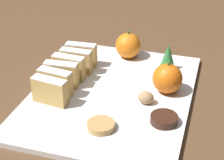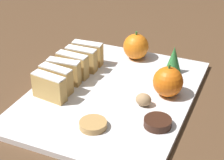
{
  "view_description": "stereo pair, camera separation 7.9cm",
  "coord_description": "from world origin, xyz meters",
  "px_view_note": "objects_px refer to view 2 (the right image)",
  "views": [
    {
      "loc": [
        0.2,
        -0.66,
        0.44
      ],
      "look_at": [
        0.0,
        0.0,
        0.04
      ],
      "focal_mm": 60.0,
      "sensor_mm": 36.0,
      "label": 1
    },
    {
      "loc": [
        0.27,
        -0.63,
        0.44
      ],
      "look_at": [
        0.0,
        0.0,
        0.04
      ],
      "focal_mm": 60.0,
      "sensor_mm": 36.0,
      "label": 2
    }
  ],
  "objects_px": {
    "orange_near": "(168,82)",
    "chocolate_cookie": "(158,123)",
    "orange_far": "(136,46)",
    "walnut": "(143,100)"
  },
  "relations": [
    {
      "from": "orange_far",
      "to": "walnut",
      "type": "bearing_deg",
      "value": -65.53
    },
    {
      "from": "orange_near",
      "to": "chocolate_cookie",
      "type": "height_order",
      "value": "orange_near"
    },
    {
      "from": "orange_near",
      "to": "orange_far",
      "type": "relative_size",
      "value": 1.0
    },
    {
      "from": "orange_near",
      "to": "orange_far",
      "type": "xyz_separation_m",
      "value": [
        -0.12,
        0.14,
        -0.0
      ]
    },
    {
      "from": "walnut",
      "to": "chocolate_cookie",
      "type": "bearing_deg",
      "value": -49.31
    },
    {
      "from": "orange_near",
      "to": "walnut",
      "type": "relative_size",
      "value": 2.22
    },
    {
      "from": "orange_near",
      "to": "orange_far",
      "type": "distance_m",
      "value": 0.18
    },
    {
      "from": "orange_near",
      "to": "chocolate_cookie",
      "type": "relative_size",
      "value": 1.37
    },
    {
      "from": "chocolate_cookie",
      "to": "orange_far",
      "type": "bearing_deg",
      "value": 118.56
    },
    {
      "from": "orange_far",
      "to": "walnut",
      "type": "relative_size",
      "value": 2.21
    }
  ]
}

